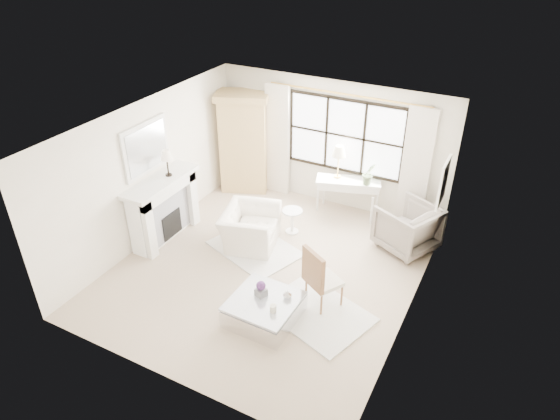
% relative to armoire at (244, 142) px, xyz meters
% --- Properties ---
extents(floor, '(5.50, 5.50, 0.00)m').
position_rel_armoire_xyz_m(floor, '(1.92, -2.44, -1.14)').
color(floor, '#C4AB91').
rests_on(floor, ground).
extents(ceiling, '(5.50, 5.50, 0.00)m').
position_rel_armoire_xyz_m(ceiling, '(1.92, -2.44, 1.56)').
color(ceiling, white).
rests_on(ceiling, ground).
extents(wall_back, '(5.00, 0.00, 5.00)m').
position_rel_armoire_xyz_m(wall_back, '(1.92, 0.31, 0.21)').
color(wall_back, silver).
rests_on(wall_back, ground).
extents(wall_front, '(5.00, 0.00, 5.00)m').
position_rel_armoire_xyz_m(wall_front, '(1.92, -5.19, 0.21)').
color(wall_front, beige).
rests_on(wall_front, ground).
extents(wall_left, '(0.00, 5.50, 5.50)m').
position_rel_armoire_xyz_m(wall_left, '(-0.58, -2.44, 0.21)').
color(wall_left, white).
rests_on(wall_left, ground).
extents(wall_right, '(0.00, 5.50, 5.50)m').
position_rel_armoire_xyz_m(wall_right, '(4.42, -2.44, 0.21)').
color(wall_right, silver).
rests_on(wall_right, ground).
extents(window_pane, '(2.40, 0.02, 1.50)m').
position_rel_armoire_xyz_m(window_pane, '(2.22, 0.29, 0.46)').
color(window_pane, white).
rests_on(window_pane, wall_back).
extents(window_frame, '(2.50, 0.04, 1.50)m').
position_rel_armoire_xyz_m(window_frame, '(2.22, 0.28, 0.46)').
color(window_frame, black).
rests_on(window_frame, wall_back).
extents(curtain_rod, '(3.30, 0.04, 0.04)m').
position_rel_armoire_xyz_m(curtain_rod, '(2.22, 0.23, 1.33)').
color(curtain_rod, '#C09342').
rests_on(curtain_rod, wall_back).
extents(curtain_left, '(0.55, 0.10, 2.47)m').
position_rel_armoire_xyz_m(curtain_left, '(0.72, 0.21, 0.10)').
color(curtain_left, silver).
rests_on(curtain_left, ground).
extents(curtain_right, '(0.55, 0.10, 2.47)m').
position_rel_armoire_xyz_m(curtain_right, '(3.72, 0.21, 0.10)').
color(curtain_right, beige).
rests_on(curtain_right, ground).
extents(fireplace, '(0.58, 1.66, 1.26)m').
position_rel_armoire_xyz_m(fireplace, '(-0.35, -2.44, -0.49)').
color(fireplace, white).
rests_on(fireplace, ground).
extents(mirror_frame, '(0.05, 1.15, 0.95)m').
position_rel_armoire_xyz_m(mirror_frame, '(-0.55, -2.44, 0.70)').
color(mirror_frame, white).
rests_on(mirror_frame, wall_left).
extents(mirror_glass, '(0.02, 1.00, 0.80)m').
position_rel_armoire_xyz_m(mirror_glass, '(-0.52, -2.44, 0.70)').
color(mirror_glass, silver).
rests_on(mirror_glass, wall_left).
extents(art_frame, '(0.04, 0.62, 0.82)m').
position_rel_armoire_xyz_m(art_frame, '(4.39, -0.74, 0.41)').
color(art_frame, white).
rests_on(art_frame, wall_right).
extents(art_canvas, '(0.01, 0.52, 0.72)m').
position_rel_armoire_xyz_m(art_canvas, '(4.37, -0.74, 0.41)').
color(art_canvas, beige).
rests_on(art_canvas, wall_right).
extents(mantel_lamp, '(0.22, 0.22, 0.51)m').
position_rel_armoire_xyz_m(mantel_lamp, '(-0.27, -2.24, 0.51)').
color(mantel_lamp, black).
rests_on(mantel_lamp, fireplace).
extents(armoire, '(1.30, 1.06, 2.24)m').
position_rel_armoire_xyz_m(armoire, '(0.00, 0.00, 0.00)').
color(armoire, tan).
rests_on(armoire, floor).
extents(console_table, '(1.38, 0.83, 0.80)m').
position_rel_armoire_xyz_m(console_table, '(2.47, -0.01, -0.74)').
color(console_table, silver).
rests_on(console_table, floor).
extents(console_lamp, '(0.28, 0.28, 0.69)m').
position_rel_armoire_xyz_m(console_lamp, '(2.22, -0.00, 0.22)').
color(console_lamp, gold).
rests_on(console_lamp, console_table).
extents(orchid_plant, '(0.33, 0.32, 0.47)m').
position_rel_armoire_xyz_m(orchid_plant, '(2.88, -0.01, -0.11)').
color(orchid_plant, '#607A51').
rests_on(orchid_plant, console_table).
extents(side_table, '(0.40, 0.40, 0.51)m').
position_rel_armoire_xyz_m(side_table, '(1.77, -1.17, -0.81)').
color(side_table, white).
rests_on(side_table, floor).
extents(rug_left, '(1.90, 1.61, 0.03)m').
position_rel_armoire_xyz_m(rug_left, '(1.41, -2.02, -1.13)').
color(rug_left, silver).
rests_on(rug_left, floor).
extents(rug_right, '(1.89, 1.64, 0.03)m').
position_rel_armoire_xyz_m(rug_right, '(3.16, -3.08, -1.12)').
color(rug_right, white).
rests_on(rug_right, floor).
extents(club_armchair, '(1.21, 1.31, 0.72)m').
position_rel_armoire_xyz_m(club_armchair, '(1.24, -1.89, -0.78)').
color(club_armchair, white).
rests_on(club_armchair, floor).
extents(wingback_chair, '(1.30, 1.29, 0.89)m').
position_rel_armoire_xyz_m(wingback_chair, '(3.90, -0.65, -0.69)').
color(wingback_chair, gray).
rests_on(wingback_chair, floor).
extents(french_chair, '(0.66, 0.66, 1.08)m').
position_rel_armoire_xyz_m(french_chair, '(3.14, -2.84, -0.83)').
color(french_chair, '#98683F').
rests_on(french_chair, floor).
extents(coffee_table, '(1.02, 1.02, 0.38)m').
position_rel_armoire_xyz_m(coffee_table, '(2.48, -3.57, -0.96)').
color(coffee_table, silver).
rests_on(coffee_table, floor).
extents(planter_box, '(0.19, 0.19, 0.12)m').
position_rel_armoire_xyz_m(planter_box, '(2.39, -3.49, -0.70)').
color(planter_box, slate).
rests_on(planter_box, coffee_table).
extents(planter_flowers, '(0.15, 0.15, 0.15)m').
position_rel_armoire_xyz_m(planter_flowers, '(2.39, -3.49, -0.57)').
color(planter_flowers, '#532967').
rests_on(planter_flowers, planter_box).
extents(pillar_candle, '(0.10, 0.10, 0.12)m').
position_rel_armoire_xyz_m(pillar_candle, '(2.72, -3.73, -0.70)').
color(pillar_candle, silver).
rests_on(pillar_candle, coffee_table).
extents(coffee_vase, '(0.16, 0.16, 0.14)m').
position_rel_armoire_xyz_m(coffee_vase, '(2.78, -3.36, -0.69)').
color(coffee_vase, silver).
rests_on(coffee_vase, coffee_table).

